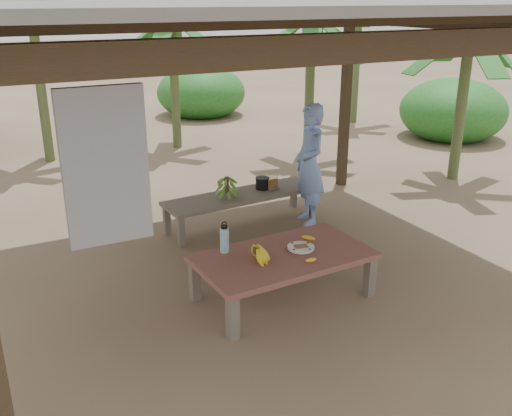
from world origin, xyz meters
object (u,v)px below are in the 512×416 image
bench (242,198)px  cooking_pot (262,183)px  ripe_banana_bunch (254,254)px  woman (309,165)px  water_flask (224,239)px  plate (301,248)px  work_table (283,260)px

bench → cooking_pot: 0.38m
ripe_banana_bunch → woman: woman is taller
water_flask → cooking_pot: bearing=52.0°
plate → water_flask: (-0.74, 0.31, 0.13)m
work_table → water_flask: size_ratio=5.43×
woman → water_flask: bearing=-43.4°
ripe_banana_bunch → plate: 0.58m
cooking_pot → ripe_banana_bunch: bearing=-119.8°
woman → work_table: bearing=-28.4°
plate → woman: size_ratio=0.17×
bench → ripe_banana_bunch: bearing=-117.0°
ripe_banana_bunch → plate: (0.57, 0.04, -0.07)m
cooking_pot → plate: bearing=-107.3°
bench → cooking_pot: (0.35, 0.07, 0.13)m
cooking_pot → bench: bearing=-168.6°
plate → water_flask: bearing=157.4°
ripe_banana_bunch → water_flask: bearing=115.9°
water_flask → bench: bearing=58.7°
bench → plate: plate is taller
water_flask → woman: bearing=36.0°
work_table → woman: size_ratio=1.10×
work_table → bench: (0.52, 2.04, -0.04)m
water_flask → work_table: bearing=-32.8°
water_flask → cooking_pot: water_flask is taller
ripe_banana_bunch → cooking_pot: (1.22, 2.13, -0.06)m
bench → plate: size_ratio=7.80×
cooking_pot → work_table: bearing=-112.5°
cooking_pot → water_flask: bearing=-128.0°
work_table → cooking_pot: bearing=64.7°
plate → water_flask: 0.81m
work_table → plate: bearing=3.3°
work_table → water_flask: 0.65m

